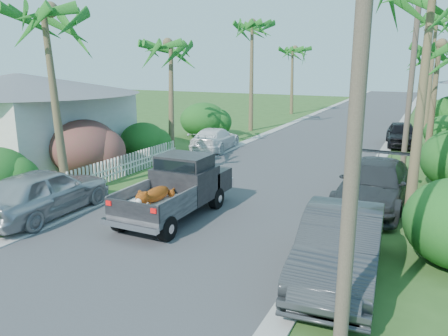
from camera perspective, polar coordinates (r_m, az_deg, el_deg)
The scene contains 27 objects.
ground at distance 12.46m, azimuth -9.79°, elevation -11.06°, with size 120.00×120.00×0.00m, color #2D501E.
road at distance 35.17m, azimuth 14.51°, elevation 4.80°, with size 8.00×100.00×0.02m, color #38383A.
curb_left at distance 36.23m, azimuth 7.82°, elevation 5.39°, with size 0.60×100.00×0.06m, color #A5A39E.
curb_right at distance 34.60m, azimuth 21.51°, elevation 4.18°, with size 0.60×100.00×0.06m, color #A5A39E.
pickup_truck at distance 15.14m, azimuth -5.68°, elevation -2.34°, with size 1.98×5.12×2.06m.
parked_car_rn at distance 11.03m, azimuth 14.96°, elevation -9.84°, with size 1.81×5.20×1.71m, color #2F3134.
parked_car_rm at distance 16.80m, azimuth 19.00°, elevation -2.11°, with size 2.29×5.63×1.63m, color #2C2E31.
parked_car_rf at distance 29.72m, azimuth 22.20°, elevation 4.10°, with size 1.76×4.39×1.49m, color black.
parked_car_ln at distance 16.11m, azimuth -22.39°, elevation -2.96°, with size 2.00×4.97×1.69m, color #A2A5A9.
parked_car_lf at distance 26.20m, azimuth -1.17°, elevation 3.78°, with size 1.88×4.62×1.34m, color white.
palm_l_a at distance 17.80m, azimuth -22.12°, elevation 18.41°, with size 4.40×4.40×8.20m.
palm_l_b at distance 25.10m, azimuth -7.11°, elevation 15.81°, with size 4.40×4.40×7.40m.
palm_l_c at distance 33.74m, azimuth 3.71°, elevation 18.31°, with size 4.40×4.40×9.20m.
palm_l_d at distance 45.13m, azimuth 9.03°, elevation 15.13°, with size 4.40×4.40×7.70m.
palm_r_b at distance 24.14m, azimuth 26.33°, elevation 14.17°, with size 4.40×4.40×7.20m.
palm_r_c at distance 35.26m, azimuth 26.06°, elevation 17.14°, with size 4.40×4.40×9.40m.
palm_r_d at distance 49.16m, azimuth 26.34°, elevation 14.14°, with size 4.40×4.40×8.00m.
shrub_l_b at distance 21.32m, azimuth -17.76°, elevation 2.56°, with size 3.00×3.30×2.60m, color #A71745.
shrub_l_c at distance 24.14m, azimuth -10.52°, elevation 3.50°, with size 2.40×2.64×2.00m, color #14471B.
shrub_l_d at distance 31.12m, azimuth -2.72°, elevation 6.33°, with size 3.20×3.52×2.40m, color #14471B.
shrub_r_c at distance 29.43m, azimuth 27.08°, elevation 4.13°, with size 2.60×2.86×2.10m, color #14471B.
picket_fence at distance 19.94m, azimuth -14.80°, elevation -0.34°, with size 0.10×11.00×1.00m, color white.
house_left at distance 25.65m, azimuth -24.90°, elevation 5.58°, with size 9.00×8.00×4.60m.
utility_pole_a at distance 7.24m, azimuth 17.03°, elevation 8.56°, with size 1.60×0.26×9.00m.
utility_pole_b at distance 22.17m, azimuth 23.33°, elevation 11.11°, with size 1.60×0.26×9.00m.
utility_pole_c at distance 37.15m, azimuth 24.56°, elevation 11.60°, with size 1.60×0.26×9.00m.
utility_pole_d at distance 52.15m, azimuth 25.09°, elevation 11.80°, with size 1.60×0.26×9.00m.
Camera 1 is at (6.71, -9.13, 5.17)m, focal length 35.00 mm.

